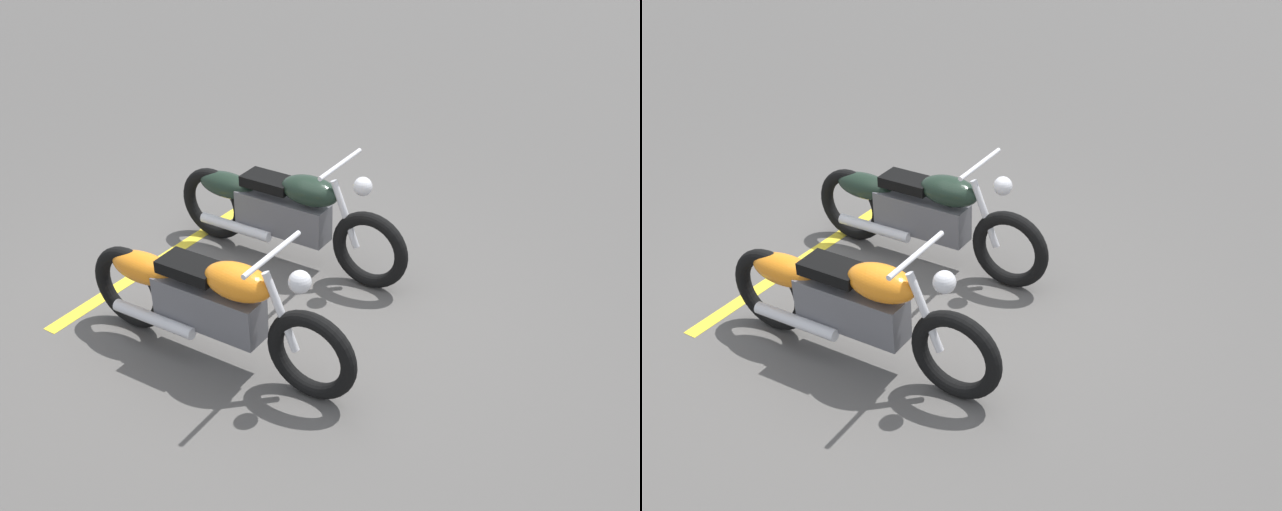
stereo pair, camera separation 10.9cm
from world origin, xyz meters
The scene contains 4 objects.
ground_plane centered at (0.00, 0.00, 0.00)m, with size 60.00×60.00×0.00m, color #514F4C.
motorcycle_bright_foreground centered at (0.12, -0.69, 0.46)m, with size 2.23×0.62×1.04m.
motorcycle_dark_foreground centered at (-0.24, 0.68, 0.46)m, with size 2.23×0.62×1.04m.
parking_stripe_near centered at (-1.11, 0.44, 0.00)m, with size 3.20×0.12×0.01m, color yellow.
Camera 1 is at (3.21, -3.91, 3.51)m, focal length 43.43 mm.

